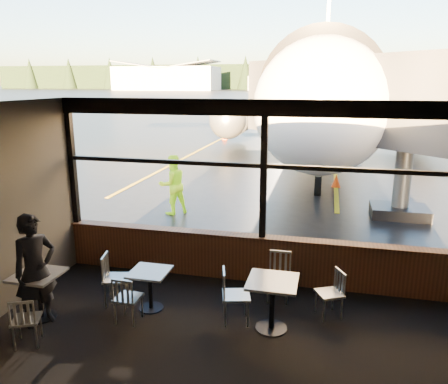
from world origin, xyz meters
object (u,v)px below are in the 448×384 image
at_px(cone_wing, 225,136).
at_px(chair_near_n, 279,277).
at_px(jet_bridge, 419,128).
at_px(chair_left_s, 26,320).
at_px(chair_near_w, 236,296).
at_px(cafe_table_mid, 150,290).
at_px(chair_mid_s, 128,298).
at_px(ground_crew, 173,185).
at_px(cafe_table_near, 272,305).
at_px(chair_mid_w, 117,279).
at_px(airliner, 326,48).
at_px(passenger, 35,270).
at_px(chair_near_e, 329,294).
at_px(cafe_table_left, 40,296).
at_px(cone_nose, 336,181).

bearing_deg(cone_wing, chair_near_n, -74.11).
height_order(jet_bridge, chair_left_s, jet_bridge).
bearing_deg(chair_left_s, chair_near_w, 1.06).
bearing_deg(cafe_table_mid, jet_bridge, 52.99).
distance_m(chair_mid_s, ground_crew, 6.04).
relative_size(cafe_table_near, chair_mid_w, 0.92).
bearing_deg(airliner, chair_mid_w, -98.96).
distance_m(airliner, chair_mid_s, 22.31).
xyz_separation_m(jet_bridge, cone_wing, (-9.24, 15.07, -2.27)).
relative_size(cafe_table_mid, passenger, 0.38).
height_order(chair_near_e, chair_near_n, chair_near_n).
height_order(cafe_table_mid, passenger, passenger).
bearing_deg(airliner, chair_left_s, -100.25).
bearing_deg(chair_near_e, jet_bridge, -46.56).
xyz_separation_m(cafe_table_near, chair_near_w, (-0.59, 0.09, 0.04)).
bearing_deg(chair_near_n, chair_mid_w, 15.58).
relative_size(chair_mid_s, chair_mid_w, 0.90).
xyz_separation_m(jet_bridge, cafe_table_left, (-6.93, -7.70, -2.14)).
xyz_separation_m(cafe_table_mid, cafe_table_left, (-1.65, -0.70, 0.04)).
bearing_deg(cafe_table_mid, cafe_table_left, -157.12).
relative_size(airliner, chair_mid_w, 40.58).
bearing_deg(chair_near_w, cone_nose, 155.36).
xyz_separation_m(airliner, cafe_table_near, (-0.27, -21.23, -5.25)).
height_order(cafe_table_mid, cone_wing, cafe_table_mid).
distance_m(airliner, passenger, 22.76).
distance_m(ground_crew, cone_wing, 16.85).
distance_m(cafe_table_near, chair_left_s, 3.68).
bearing_deg(passenger, chair_mid_w, -14.21).
xyz_separation_m(chair_mid_w, cone_wing, (-3.32, 22.01, -0.19)).
height_order(chair_near_e, chair_mid_s, chair_mid_s).
relative_size(chair_near_e, chair_near_n, 0.93).
bearing_deg(ground_crew, chair_mid_w, 55.77).
distance_m(airliner, ground_crew, 16.85).
bearing_deg(cone_wing, chair_mid_w, -81.43).
relative_size(jet_bridge, ground_crew, 6.64).
relative_size(cafe_table_near, chair_near_n, 0.96).
height_order(cafe_table_left, cone_wing, cafe_table_left).
bearing_deg(chair_near_n, chair_left_s, 32.69).
height_order(cafe_table_mid, cafe_table_left, cafe_table_left).
bearing_deg(passenger, chair_near_w, -44.58).
relative_size(cafe_table_mid, chair_near_e, 0.86).
distance_m(cafe_table_left, cone_wing, 22.89).
relative_size(chair_near_w, ground_crew, 0.52).
distance_m(chair_mid_w, passenger, 1.37).
xyz_separation_m(airliner, passenger, (-3.93, -21.91, -4.75)).
distance_m(cafe_table_left, ground_crew, 6.12).
height_order(ground_crew, cone_wing, ground_crew).
distance_m(jet_bridge, cone_nose, 4.29).
relative_size(chair_near_w, chair_mid_w, 1.00).
relative_size(jet_bridge, cone_wing, 21.93).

